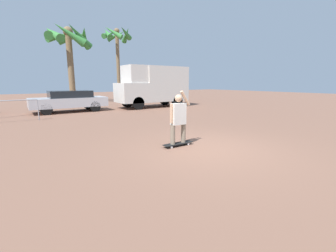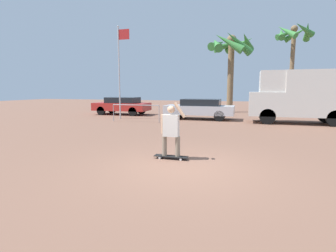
# 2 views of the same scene
# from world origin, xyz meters

# --- Properties ---
(ground_plane) EXTENTS (80.00, 80.00, 0.00)m
(ground_plane) POSITION_xyz_m (0.00, 0.00, 0.00)
(ground_plane) COLOR brown
(skateboard) EXTENTS (0.99, 0.25, 0.09)m
(skateboard) POSITION_xyz_m (-0.57, 0.74, 0.07)
(skateboard) COLOR black
(skateboard) RESTS_ON ground_plane
(person_skateboarder) EXTENTS (0.73, 0.22, 1.58)m
(person_skateboarder) POSITION_xyz_m (-0.57, 0.74, 0.91)
(person_skateboarder) COLOR gray
(person_skateboarder) RESTS_ON skateboard
(camper_van) EXTENTS (5.55, 2.02, 3.09)m
(camper_van) POSITION_xyz_m (4.51, 10.59, 1.69)
(camper_van) COLOR black
(camper_van) RESTS_ON ground_plane
(parked_car_silver) EXTENTS (4.59, 1.86, 1.37)m
(parked_car_silver) POSITION_xyz_m (-1.57, 11.16, 0.75)
(parked_car_silver) COLOR black
(parked_car_silver) RESTS_ON ground_plane
(parked_car_red) EXTENTS (4.39, 1.94, 1.39)m
(parked_car_red) POSITION_xyz_m (-8.13, 12.67, 0.76)
(parked_car_red) COLOR black
(parked_car_red) RESTS_ON ground_plane
(palm_tree_near_van) EXTENTS (3.19, 3.24, 7.59)m
(palm_tree_near_van) POSITION_xyz_m (5.06, 19.01, 6.25)
(palm_tree_near_van) COLOR brown
(palm_tree_near_van) RESTS_ON ground_plane
(palm_tree_center_background) EXTENTS (3.98, 4.17, 6.84)m
(palm_tree_center_background) POSITION_xyz_m (-0.06, 17.50, 5.55)
(palm_tree_center_background) COLOR brown
(palm_tree_center_background) RESTS_ON ground_plane
(flagpole) EXTENTS (0.86, 0.12, 6.19)m
(flagpole) POSITION_xyz_m (-6.80, 9.89, 3.54)
(flagpole) COLOR #B7B7BC
(flagpole) RESTS_ON ground_plane
(plaza_railing_segment) EXTENTS (3.12, 0.05, 1.08)m
(plaza_railing_segment) POSITION_xyz_m (-5.11, 8.53, 0.87)
(plaza_railing_segment) COLOR #99999E
(plaza_railing_segment) RESTS_ON ground_plane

